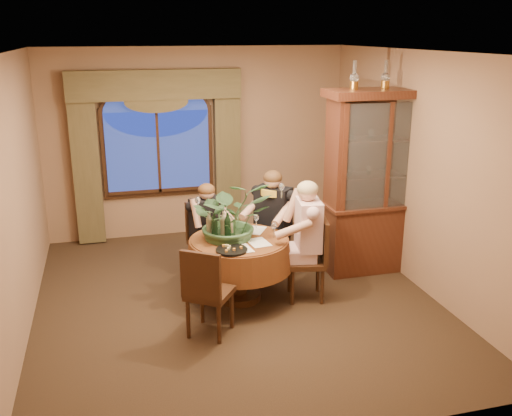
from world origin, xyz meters
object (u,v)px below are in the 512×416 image
object	(u,v)px
dining_table	(239,269)
chair_back_right	(269,239)
wine_bottle_0	(223,226)
person_back	(207,231)
wine_bottle_2	(215,228)
person_scarf	(273,223)
oil_lamp_right	(416,74)
wine_bottle_1	(209,225)
chair_front_left	(210,290)
chair_right	(306,260)
person_pink	(308,240)
stoneware_vase	(228,227)
oil_lamp_left	(354,75)
olive_bowl	(241,239)
oil_lamp_center	(386,75)
centerpiece_plant	(231,187)
chair_back	(209,241)
wine_bottle_3	(228,227)
china_cabinet	(379,182)

from	to	relation	value
dining_table	chair_back_right	world-z (taller)	chair_back_right
wine_bottle_0	chair_back_right	bearing A→B (deg)	39.43
person_back	wine_bottle_2	distance (m)	0.80
wine_bottle_0	person_scarf	bearing A→B (deg)	37.74
oil_lamp_right	wine_bottle_0	distance (m)	3.00
person_back	wine_bottle_1	xyz separation A→B (m)	(-0.08, -0.65, 0.30)
chair_front_left	chair_right	bearing A→B (deg)	57.40
wine_bottle_1	wine_bottle_2	bearing A→B (deg)	-65.36
dining_table	chair_back_right	distance (m)	0.80
dining_table	person_pink	world-z (taller)	person_pink
chair_right	dining_table	bearing A→B (deg)	90.00
wine_bottle_1	stoneware_vase	bearing A→B (deg)	5.21
person_back	wine_bottle_2	bearing A→B (deg)	68.37
oil_lamp_left	olive_bowl	xyz separation A→B (m)	(-1.51, -0.53, -1.73)
wine_bottle_0	chair_right	bearing A→B (deg)	-11.20
oil_lamp_center	oil_lamp_left	bearing A→B (deg)	180.00
oil_lamp_left	chair_right	size ratio (longest dim) A/B	0.35
oil_lamp_right	centerpiece_plant	bearing A→B (deg)	-171.14
wine_bottle_2	oil_lamp_center	bearing A→B (deg)	11.94
oil_lamp_left	centerpiece_plant	xyz separation A→B (m)	(-1.60, -0.38, -1.17)
oil_lamp_center	centerpiece_plant	size ratio (longest dim) A/B	0.34
chair_back	person_pink	distance (m)	1.33
oil_lamp_left	oil_lamp_right	world-z (taller)	same
wine_bottle_1	chair_right	bearing A→B (deg)	-12.47
dining_table	oil_lamp_center	xyz separation A→B (m)	(1.93, 0.45, 2.13)
chair_right	oil_lamp_right	bearing A→B (deg)	-56.14
wine_bottle_2	chair_right	bearing A→B (deg)	-8.16
chair_right	wine_bottle_3	bearing A→B (deg)	93.61
dining_table	person_back	world-z (taller)	person_back
wine_bottle_1	wine_bottle_3	world-z (taller)	same
china_cabinet	wine_bottle_2	size ratio (longest dim) A/B	7.08
chair_right	wine_bottle_3	world-z (taller)	wine_bottle_3
stoneware_vase	centerpiece_plant	bearing A→B (deg)	-25.35
stoneware_vase	centerpiece_plant	xyz separation A→B (m)	(0.04, -0.02, 0.47)
oil_lamp_right	centerpiece_plant	xyz separation A→B (m)	(-2.41, -0.38, -1.17)
oil_lamp_right	stoneware_vase	world-z (taller)	oil_lamp_right
person_back	wine_bottle_3	size ratio (longest dim) A/B	3.75
oil_lamp_left	oil_lamp_center	size ratio (longest dim) A/B	1.00
dining_table	person_scarf	bearing A→B (deg)	45.90
olive_bowl	wine_bottle_0	world-z (taller)	wine_bottle_0
chair_back	wine_bottle_3	size ratio (longest dim) A/B	2.91
wine_bottle_0	wine_bottle_2	bearing A→B (deg)	-162.21
china_cabinet	chair_front_left	xyz separation A→B (m)	(-2.40, -1.13, -0.69)
chair_right	olive_bowl	bearing A→B (deg)	95.64
person_scarf	stoneware_vase	distance (m)	0.88
person_back	person_pink	bearing A→B (deg)	122.07
oil_lamp_left	oil_lamp_right	bearing A→B (deg)	0.00
person_pink	wine_bottle_0	distance (m)	0.99
wine_bottle_2	oil_lamp_left	bearing A→B (deg)	14.52
chair_right	chair_front_left	world-z (taller)	same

